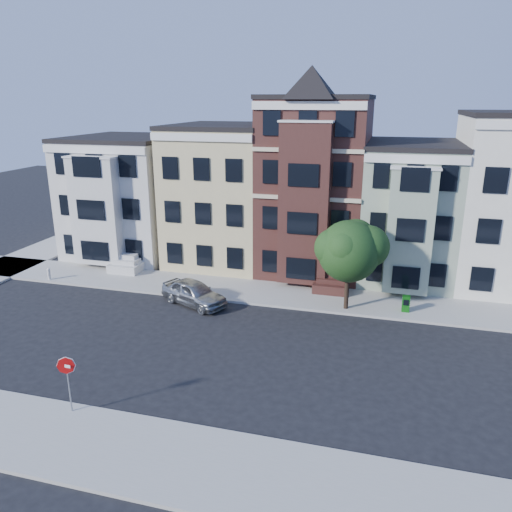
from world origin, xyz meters
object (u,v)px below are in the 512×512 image
(newspaper_box, at_px, (406,304))
(stop_sign, at_px, (68,381))
(parked_car, at_px, (194,293))
(fire_hydrant, at_px, (49,275))
(street_tree, at_px, (349,255))

(newspaper_box, relative_size, stop_sign, 0.35)
(parked_car, bearing_deg, newspaper_box, -56.27)
(parked_car, height_order, stop_sign, stop_sign)
(fire_hydrant, xyz_separation_m, stop_sign, (10.64, -12.80, 1.03))
(parked_car, xyz_separation_m, fire_hydrant, (-11.12, 1.10, -0.28))
(fire_hydrant, distance_m, stop_sign, 16.68)
(fire_hydrant, bearing_deg, stop_sign, -50.26)
(fire_hydrant, bearing_deg, newspaper_box, 2.15)
(parked_car, distance_m, stop_sign, 11.73)
(street_tree, relative_size, parked_car, 1.47)
(street_tree, bearing_deg, fire_hydrant, -178.82)
(parked_car, bearing_deg, stop_sign, -157.71)
(street_tree, relative_size, stop_sign, 2.43)
(parked_car, xyz_separation_m, newspaper_box, (12.45, 1.99, -0.13))
(parked_car, relative_size, stop_sign, 1.65)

